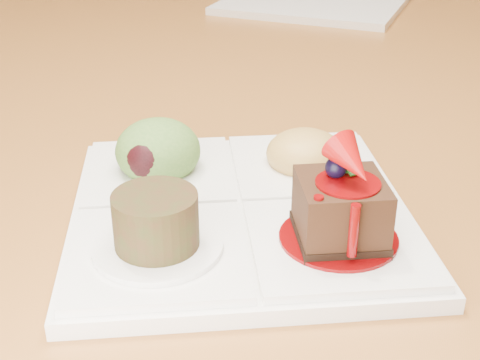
% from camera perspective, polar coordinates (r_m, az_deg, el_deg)
% --- Properties ---
extents(ground, '(6.00, 6.00, 0.00)m').
position_cam_1_polar(ground, '(1.52, 2.17, -14.37)').
color(ground, '#582B19').
extents(dining_table, '(1.00, 1.80, 0.75)m').
position_cam_1_polar(dining_table, '(1.18, 2.75, 11.23)').
color(dining_table, '#955126').
rests_on(dining_table, ground).
extents(sampler_plate, '(0.33, 0.33, 0.10)m').
position_cam_1_polar(sampler_plate, '(0.50, -0.27, -1.39)').
color(sampler_plate, white).
rests_on(sampler_plate, dining_table).
extents(second_plate, '(0.31, 0.31, 0.01)m').
position_cam_1_polar(second_plate, '(1.21, 6.59, 14.96)').
color(second_plate, white).
rests_on(second_plate, dining_table).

